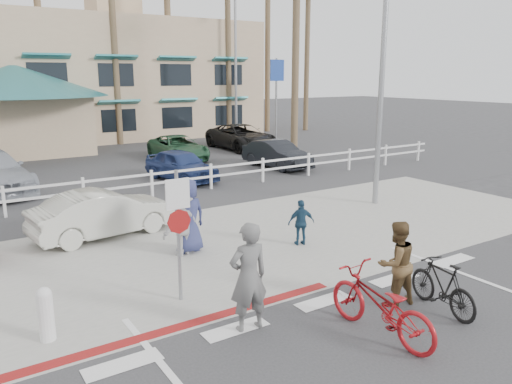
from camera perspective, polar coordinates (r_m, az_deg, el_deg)
ground at (r=9.64m, az=10.13°, el=-13.55°), size 140.00×140.00×0.00m
bike_path at (r=8.50m, az=19.83°, el=-18.10°), size 12.00×16.00×0.01m
sidewalk_plaza at (r=13.00m, az=-3.58°, el=-6.13°), size 22.00×7.00×0.01m
cross_street at (r=16.45m, az=-10.48°, el=-2.16°), size 40.00×5.00×0.01m
parking_lot at (r=25.30m, az=-18.87°, el=2.73°), size 50.00×16.00×0.01m
curb_red at (r=9.07m, az=-10.01°, el=-15.31°), size 7.00×0.25×0.02m
rail_fence at (r=18.32m, az=-11.53°, el=0.97°), size 29.40×0.16×1.00m
building at (r=38.07m, az=-21.62°, el=14.38°), size 28.00×16.00×11.30m
sign_post at (r=9.61m, az=-8.88°, el=-4.25°), size 0.50×0.10×2.90m
bollard_0 at (r=9.13m, az=-22.90°, el=-12.74°), size 0.26×0.26×0.95m
streetlight_0 at (r=17.12m, az=14.24°, el=13.49°), size 0.60×2.00×9.00m
streetlight_1 at (r=35.16m, az=-2.33°, el=13.97°), size 0.60×2.00×9.50m
info_sign at (r=34.60m, az=2.32°, el=10.75°), size 1.20×0.16×5.60m
palm_4 at (r=32.90m, az=-23.58°, el=17.77°), size 4.00×4.00×15.00m
palm_5 at (r=32.83m, az=-15.94°, el=16.60°), size 4.00×4.00×13.00m
palm_6 at (r=35.36m, az=-10.10°, el=19.87°), size 4.00×4.00×17.00m
palm_7 at (r=36.12m, az=-3.22°, el=17.51°), size 4.00×4.00×14.00m
palm_8 at (r=39.12m, az=1.34°, el=17.93°), size 4.00×4.00×15.00m
palm_9 at (r=40.04m, az=5.87°, el=16.33°), size 4.00×4.00×13.00m
palm_11 at (r=28.09m, az=4.61°, el=18.71°), size 4.00×4.00×14.00m
bike_red at (r=8.76m, az=14.00°, el=-12.43°), size 0.88×2.23×1.15m
rider_red at (r=8.58m, az=-0.87°, el=-9.70°), size 0.74×0.52×1.94m
bike_black at (r=10.02m, az=20.54°, el=-10.03°), size 0.75×1.71×1.00m
rider_black at (r=9.91m, az=15.72°, el=-7.86°), size 0.89×0.74×1.66m
pedestrian_a at (r=12.22m, az=-8.56°, el=-3.54°), size 1.18×0.86×1.63m
pedestrian_child at (r=12.91m, az=5.18°, el=-3.51°), size 0.76×0.51×1.20m
pedestrian_b at (r=12.38m, az=-7.77°, el=-2.71°), size 0.97×0.68×1.87m
car_white_sedan at (r=14.18m, az=-16.94°, el=-2.35°), size 4.03×1.85×1.28m
lot_car_2 at (r=21.02m, az=-8.53°, el=3.06°), size 2.18×4.01×1.29m
lot_car_3 at (r=23.68m, az=2.41°, el=4.34°), size 1.62×3.99×1.29m
lot_car_5 at (r=26.24m, az=-8.89°, el=5.02°), size 2.27×4.58×1.25m
lot_car_6 at (r=29.55m, az=-1.66°, el=6.30°), size 2.45×5.29×1.47m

